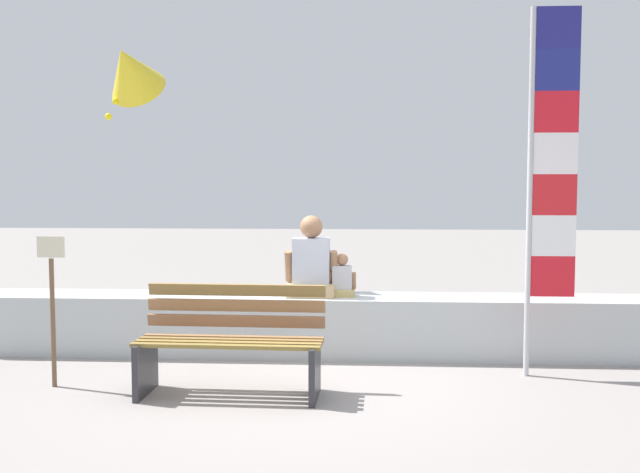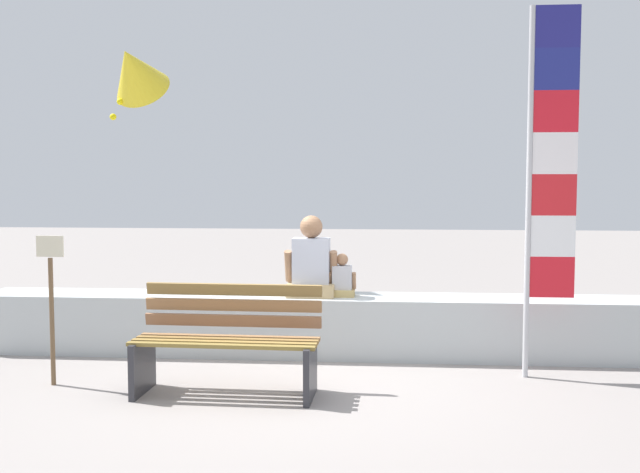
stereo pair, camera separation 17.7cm
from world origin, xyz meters
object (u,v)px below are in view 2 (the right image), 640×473
Objects in this scene: sign_post at (51,297)px; kite_yellow at (134,71)px; park_bench at (227,344)px; person_adult at (311,265)px; flag_banner at (546,167)px; person_child at (342,280)px.

kite_yellow is at bearing 93.14° from sign_post.
park_bench is 1.50× the size of kite_yellow.
park_bench is at bearing -111.51° from person_adult.
flag_banner is 3.20× the size of kite_yellow.
flag_banner reaches higher than sign_post.
flag_banner reaches higher than person_adult.
sign_post is (-2.11, -1.31, -0.15)m from person_adult.
kite_yellow reaches higher than sign_post.
kite_yellow is at bearing 121.08° from park_bench.
kite_yellow is (-2.57, 1.39, 2.30)m from person_child.
sign_post reaches higher than person_child.
flag_banner is (2.14, -0.71, 0.96)m from person_adult.
sign_post is at bearing -151.53° from person_child.
sign_post is at bearing -86.86° from kite_yellow.
sign_post is (0.15, -2.71, -2.30)m from kite_yellow.
person_adult is 0.79× the size of kite_yellow.
person_adult reaches higher than sign_post.
kite_yellow is 3.55m from sign_post.
person_adult reaches higher than park_bench.
sign_post is at bearing 175.90° from park_bench.
person_child is at bearing 28.47° from sign_post.
person_child reaches higher than park_bench.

